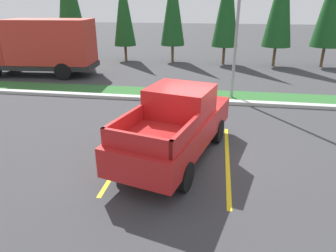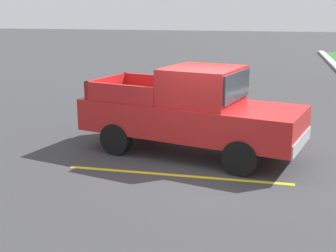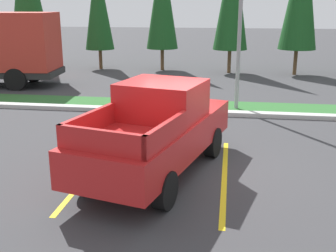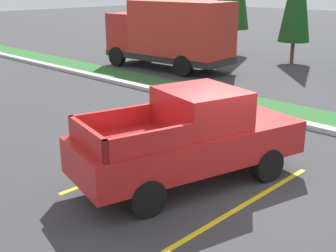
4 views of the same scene
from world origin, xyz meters
name	(u,v)px [view 3 (image 3 of 4)]	position (x,y,z in m)	size (l,w,h in m)	color
ground_plane	(192,167)	(0.00, 0.00, 0.00)	(120.00, 120.00, 0.00)	#38383A
parking_line_near	(93,169)	(-2.32, -0.50, 0.00)	(0.12, 4.80, 0.01)	yellow
parking_line_far	(224,176)	(0.78, -0.50, 0.00)	(0.12, 4.80, 0.01)	yellow
curb_strip	(205,113)	(0.00, 5.00, 0.07)	(56.00, 0.40, 0.15)	#B2B2AD
grass_median	(207,106)	(0.00, 6.10, 0.03)	(56.00, 1.80, 0.06)	#2D662D
pickup_truck_main	(158,129)	(-0.75, -0.45, 1.04)	(3.14, 5.53, 2.10)	black
cypress_tree_left_inner	(98,3)	(-6.90, 14.96, 3.83)	(1.69, 1.69, 6.51)	brown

